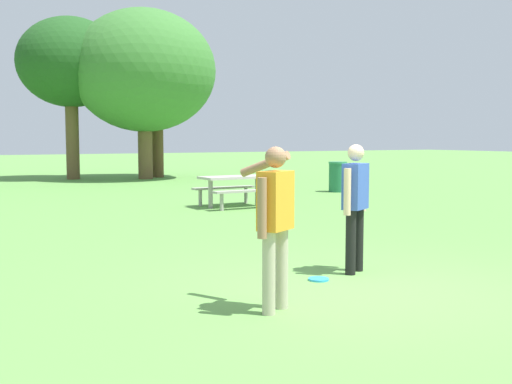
# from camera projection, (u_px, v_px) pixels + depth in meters

# --- Properties ---
(ground_plane) EXTENTS (120.00, 120.00, 0.00)m
(ground_plane) POSITION_uv_depth(u_px,v_px,m) (366.00, 291.00, 6.98)
(ground_plane) COLOR #609947
(person_thrower) EXTENTS (0.54, 0.83, 1.64)m
(person_thrower) POSITION_uv_depth(u_px,v_px,m) (274.00, 215.00, 6.08)
(person_thrower) COLOR #B7AD93
(person_thrower) RESTS_ON ground
(person_catcher) EXTENTS (0.54, 0.38, 1.64)m
(person_catcher) POSITION_uv_depth(u_px,v_px,m) (355.00, 200.00, 7.83)
(person_catcher) COLOR black
(person_catcher) RESTS_ON ground
(frisbee) EXTENTS (0.25, 0.25, 0.03)m
(frisbee) POSITION_uv_depth(u_px,v_px,m) (319.00, 279.00, 7.49)
(frisbee) COLOR #2D9EDB
(frisbee) RESTS_ON ground
(picnic_table_near) EXTENTS (1.75, 1.47, 0.77)m
(picnic_table_near) POSITION_uv_depth(u_px,v_px,m) (234.00, 184.00, 15.37)
(picnic_table_near) COLOR #B2ADA3
(picnic_table_near) RESTS_ON ground
(trash_can_further_along) EXTENTS (0.59, 0.59, 0.96)m
(trash_can_further_along) POSITION_uv_depth(u_px,v_px,m) (338.00, 177.00, 19.65)
(trash_can_further_along) COLOR #237047
(trash_can_further_along) RESTS_ON ground
(tree_far_right) EXTENTS (4.30, 4.30, 6.63)m
(tree_far_right) POSITION_uv_depth(u_px,v_px,m) (70.00, 63.00, 25.27)
(tree_far_right) COLOR brown
(tree_far_right) RESTS_ON ground
(tree_slender_mid) EXTENTS (5.91, 5.91, 6.99)m
(tree_slender_mid) POSITION_uv_depth(u_px,v_px,m) (144.00, 71.00, 25.45)
(tree_slender_mid) COLOR brown
(tree_slender_mid) RESTS_ON ground
(tree_back_left) EXTENTS (4.20, 4.20, 5.67)m
(tree_back_left) POSITION_uv_depth(u_px,v_px,m) (157.00, 88.00, 26.56)
(tree_back_left) COLOR brown
(tree_back_left) RESTS_ON ground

